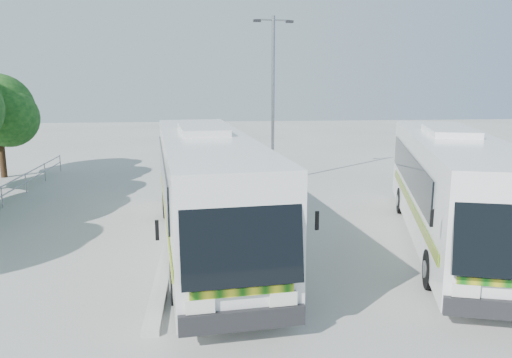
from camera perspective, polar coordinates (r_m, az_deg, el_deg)
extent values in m
plane|color=#AAAAA4|center=(17.26, -2.15, -7.58)|extent=(100.00, 100.00, 0.00)
cube|color=#B2B2AD|center=(19.16, -9.44, -5.55)|extent=(0.40, 16.00, 0.15)
cylinder|color=gray|center=(32.02, -21.94, 1.40)|extent=(0.06, 0.06, 1.00)
cylinder|color=#382314|center=(32.12, -27.03, 2.61)|extent=(0.36, 0.36, 2.77)
sphere|color=#0E3510|center=(31.17, -26.41, 6.29)|extent=(3.28, 3.28, 3.28)
cube|color=silver|center=(16.77, -5.64, -0.82)|extent=(4.18, 13.53, 3.38)
cube|color=black|center=(10.25, -1.61, -6.34)|extent=(2.59, 0.78, 2.15)
cube|color=black|center=(17.26, -10.56, 0.80)|extent=(1.19, 10.60, 1.22)
cube|color=black|center=(17.53, -1.32, 1.16)|extent=(1.19, 10.60, 1.22)
cube|color=#145A0C|center=(16.51, -10.36, -3.42)|extent=(1.26, 11.48, 0.31)
cylinder|color=black|center=(13.01, -9.01, -11.64)|extent=(0.45, 1.14, 1.11)
cylinder|color=black|center=(13.34, 2.01, -10.91)|extent=(0.45, 1.14, 1.11)
cylinder|color=black|center=(20.71, -10.14, -2.91)|extent=(0.45, 1.14, 1.11)
cylinder|color=black|center=(20.92, -3.26, -2.60)|extent=(0.45, 1.14, 1.11)
cube|color=white|center=(18.33, 21.49, -0.68)|extent=(6.17, 13.22, 3.30)
cube|color=black|center=(18.66, 17.07, 1.09)|extent=(2.91, 10.00, 1.19)
cube|color=black|center=(19.19, 25.23, 0.77)|extent=(2.91, 10.00, 1.19)
cube|color=#0D5F11|center=(17.93, 17.21, -2.69)|extent=(3.13, 10.82, 0.30)
cylinder|color=black|center=(14.52, 19.39, -9.74)|extent=(0.61, 1.13, 1.08)
cylinder|color=black|center=(22.01, 16.30, -2.38)|extent=(0.61, 1.13, 1.08)
cylinder|color=black|center=(22.41, 22.53, -2.56)|extent=(0.61, 1.13, 1.08)
cylinder|color=gray|center=(27.01, 1.95, 8.84)|extent=(0.20, 0.20, 8.80)
cylinder|color=gray|center=(27.14, 2.01, 17.70)|extent=(1.75, 0.36, 0.09)
cube|color=black|center=(26.90, 0.12, 17.64)|extent=(0.41, 0.25, 0.13)
cube|color=black|center=(27.39, 3.86, 17.51)|extent=(0.41, 0.25, 0.13)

